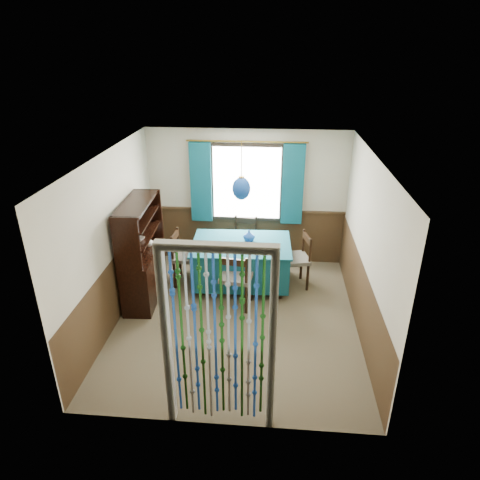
# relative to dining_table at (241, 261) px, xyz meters

# --- Properties ---
(floor) EXTENTS (4.00, 4.00, 0.00)m
(floor) POSITION_rel_dining_table_xyz_m (0.02, -1.02, -0.46)
(floor) COLOR brown
(floor) RESTS_ON ground
(ceiling) EXTENTS (4.00, 4.00, 0.00)m
(ceiling) POSITION_rel_dining_table_xyz_m (0.02, -1.02, 2.04)
(ceiling) COLOR silver
(ceiling) RESTS_ON ground
(wall_back) EXTENTS (3.60, 0.00, 3.60)m
(wall_back) POSITION_rel_dining_table_xyz_m (0.02, 0.98, 0.79)
(wall_back) COLOR beige
(wall_back) RESTS_ON ground
(wall_front) EXTENTS (3.60, 0.00, 3.60)m
(wall_front) POSITION_rel_dining_table_xyz_m (0.02, -3.02, 0.79)
(wall_front) COLOR beige
(wall_front) RESTS_ON ground
(wall_left) EXTENTS (0.00, 4.00, 4.00)m
(wall_left) POSITION_rel_dining_table_xyz_m (-1.78, -1.02, 0.79)
(wall_left) COLOR beige
(wall_left) RESTS_ON ground
(wall_right) EXTENTS (0.00, 4.00, 4.00)m
(wall_right) POSITION_rel_dining_table_xyz_m (1.82, -1.02, 0.79)
(wall_right) COLOR beige
(wall_right) RESTS_ON ground
(wainscot_back) EXTENTS (3.60, 0.00, 3.60)m
(wainscot_back) POSITION_rel_dining_table_xyz_m (0.02, 0.96, 0.04)
(wainscot_back) COLOR #402B18
(wainscot_back) RESTS_ON ground
(wainscot_front) EXTENTS (3.60, 0.00, 3.60)m
(wainscot_front) POSITION_rel_dining_table_xyz_m (0.02, -3.01, 0.04)
(wainscot_front) COLOR #402B18
(wainscot_front) RESTS_ON ground
(wainscot_left) EXTENTS (0.00, 4.00, 4.00)m
(wainscot_left) POSITION_rel_dining_table_xyz_m (-1.77, -1.02, 0.04)
(wainscot_left) COLOR #402B18
(wainscot_left) RESTS_ON ground
(wainscot_right) EXTENTS (0.00, 4.00, 4.00)m
(wainscot_right) POSITION_rel_dining_table_xyz_m (1.80, -1.02, 0.04)
(wainscot_right) COLOR #402B18
(wainscot_right) RESTS_ON ground
(window) EXTENTS (1.32, 0.12, 1.42)m
(window) POSITION_rel_dining_table_xyz_m (0.02, 0.93, 1.09)
(window) COLOR black
(window) RESTS_ON wall_back
(doorway) EXTENTS (1.16, 0.12, 2.18)m
(doorway) POSITION_rel_dining_table_xyz_m (0.02, -2.96, 0.59)
(doorway) COLOR silver
(doorway) RESTS_ON ground
(dining_table) EXTENTS (1.68, 1.20, 0.79)m
(dining_table) POSITION_rel_dining_table_xyz_m (0.00, 0.00, 0.00)
(dining_table) COLOR #104956
(dining_table) RESTS_ON floor
(chair_near) EXTENTS (0.53, 0.52, 0.96)m
(chair_near) POSITION_rel_dining_table_xyz_m (-0.03, -0.68, 0.05)
(chair_near) COLOR black
(chair_near) RESTS_ON floor
(chair_far) EXTENTS (0.50, 0.48, 0.93)m
(chair_far) POSITION_rel_dining_table_xyz_m (-0.00, 0.72, 0.04)
(chair_far) COLOR black
(chair_far) RESTS_ON floor
(chair_left) EXTENTS (0.47, 0.49, 0.96)m
(chair_left) POSITION_rel_dining_table_xyz_m (-0.96, -0.02, 0.05)
(chair_left) COLOR black
(chair_left) RESTS_ON floor
(chair_right) EXTENTS (0.55, 0.56, 0.95)m
(chair_right) POSITION_rel_dining_table_xyz_m (0.93, 0.06, 0.05)
(chair_right) COLOR black
(chair_right) RESTS_ON floor
(sideboard) EXTENTS (0.50, 1.29, 1.66)m
(sideboard) POSITION_rel_dining_table_xyz_m (-1.54, -0.54, 0.13)
(sideboard) COLOR black
(sideboard) RESTS_ON floor
(pendant_lamp) EXTENTS (0.30, 0.30, 0.94)m
(pendant_lamp) POSITION_rel_dining_table_xyz_m (-0.00, 0.00, 1.29)
(pendant_lamp) COLOR olive
(pendant_lamp) RESTS_ON ceiling
(vase_table) EXTENTS (0.20, 0.20, 0.19)m
(vase_table) POSITION_rel_dining_table_xyz_m (0.12, 0.09, 0.43)
(vase_table) COLOR #154294
(vase_table) RESTS_ON dining_table
(bowl_shelf) EXTENTS (0.22, 0.22, 0.05)m
(bowl_shelf) POSITION_rel_dining_table_xyz_m (-1.48, -0.77, 0.70)
(bowl_shelf) COLOR beige
(bowl_shelf) RESTS_ON sideboard
(vase_sideboard) EXTENTS (0.20, 0.20, 0.17)m
(vase_sideboard) POSITION_rel_dining_table_xyz_m (-1.48, -0.32, 0.46)
(vase_sideboard) COLOR beige
(vase_sideboard) RESTS_ON sideboard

